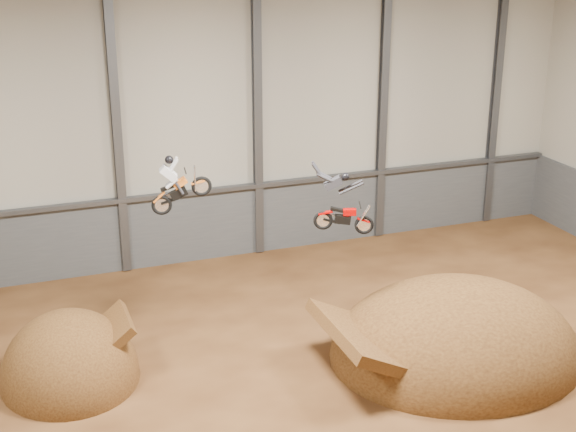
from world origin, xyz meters
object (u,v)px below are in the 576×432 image
object	(u,v)px
takeoff_ramp	(71,378)
fmx_rider_a	(185,177)
landing_ramp	(454,355)
fmx_rider_b	(343,199)

from	to	relation	value
takeoff_ramp	fmx_rider_a	size ratio (longest dim) A/B	2.41
landing_ramp	fmx_rider_b	distance (m)	7.59
fmx_rider_b	landing_ramp	bearing A→B (deg)	-3.89
fmx_rider_a	takeoff_ramp	bearing A→B (deg)	-155.76
fmx_rider_a	fmx_rider_b	bearing A→B (deg)	-20.20
takeoff_ramp	fmx_rider_b	xyz separation A→B (m)	(9.97, -1.56, 6.18)
takeoff_ramp	landing_ramp	distance (m)	14.38
takeoff_ramp	fmx_rider_b	world-z (taller)	fmx_rider_b
landing_ramp	fmx_rider_a	world-z (taller)	fmx_rider_a
landing_ramp	fmx_rider_a	xyz separation A→B (m)	(-9.13, 4.70, 6.76)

